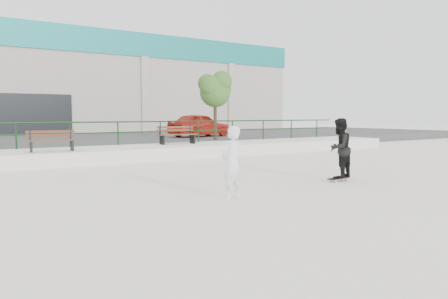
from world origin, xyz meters
TOP-DOWN VIEW (x-y plane):
  - ground at (0.00, 0.00)m, footprint 120.00×120.00m
  - ledge at (0.00, 9.50)m, footprint 30.00×3.00m
  - parking_strip at (0.00, 18.00)m, footprint 60.00×14.00m
  - railing at (-0.00, 10.80)m, footprint 28.00×0.06m
  - commercial_building at (-0.00, 31.99)m, footprint 44.20×16.33m
  - bench_left at (-2.10, 9.09)m, footprint 1.68×0.60m
  - bench_right at (3.48, 10.10)m, footprint 1.80×0.63m
  - tree at (6.79, 12.06)m, footprint 2.01×1.79m
  - red_car at (7.70, 15.24)m, footprint 4.33×2.44m
  - skateboard at (3.55, 0.77)m, footprint 0.80×0.28m
  - standing_skater at (3.55, 0.77)m, footprint 0.92×0.79m
  - seated_skater at (-0.34, 0.29)m, footprint 0.65×0.52m

SIDE VIEW (x-z plane):
  - ground at x=0.00m, z-range 0.00..0.00m
  - skateboard at x=3.55m, z-range 0.03..0.12m
  - ledge at x=0.00m, z-range 0.00..0.50m
  - parking_strip at x=0.00m, z-range 0.00..0.50m
  - seated_skater at x=-0.34m, z-range 0.00..1.57m
  - bench_left at x=-2.10m, z-range 0.50..1.26m
  - bench_right at x=3.48m, z-range 0.50..1.31m
  - standing_skater at x=3.55m, z-range 0.09..1.72m
  - red_car at x=7.70m, z-range 0.50..1.89m
  - railing at x=0.00m, z-range 0.73..1.76m
  - tree at x=6.79m, z-range 1.39..4.97m
  - commercial_building at x=0.00m, z-range 0.58..8.58m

